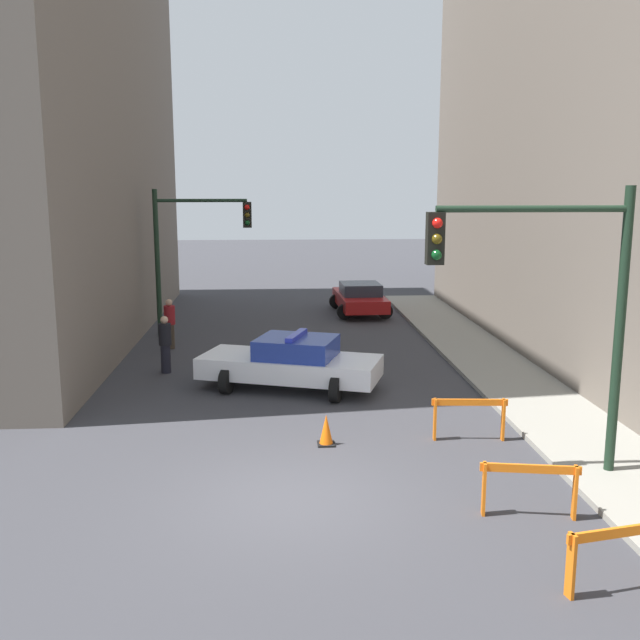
% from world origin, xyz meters
% --- Properties ---
extents(ground_plane, '(120.00, 120.00, 0.00)m').
position_xyz_m(ground_plane, '(0.00, 0.00, 0.00)').
color(ground_plane, '#38383D').
extents(traffic_light_near, '(3.64, 0.35, 5.20)m').
position_xyz_m(traffic_light_near, '(4.73, 0.65, 3.53)').
color(traffic_light_near, black).
rests_on(traffic_light_near, sidewalk_right).
extents(traffic_light_far, '(3.44, 0.35, 5.20)m').
position_xyz_m(traffic_light_far, '(-3.30, 14.00, 3.40)').
color(traffic_light_far, black).
rests_on(traffic_light_far, ground_plane).
extents(police_car, '(5.04, 3.25, 1.52)m').
position_xyz_m(police_car, '(0.16, 6.80, 0.72)').
color(police_car, white).
rests_on(police_car, ground_plane).
extents(parked_car_near, '(2.38, 4.36, 1.31)m').
position_xyz_m(parked_car_near, '(3.31, 17.96, 0.67)').
color(parked_car_near, maroon).
rests_on(parked_car_near, ground_plane).
extents(pedestrian_crossing, '(0.47, 0.47, 1.66)m').
position_xyz_m(pedestrian_crossing, '(-3.42, 8.70, 0.86)').
color(pedestrian_crossing, black).
rests_on(pedestrian_crossing, ground_plane).
extents(pedestrian_corner, '(0.40, 0.40, 1.66)m').
position_xyz_m(pedestrian_corner, '(-3.73, 11.81, 0.86)').
color(pedestrian_corner, '#382D23').
rests_on(pedestrian_corner, ground_plane).
extents(barrier_front, '(1.58, 0.45, 0.90)m').
position_xyz_m(barrier_front, '(4.24, -3.06, 0.62)').
color(barrier_front, orange).
rests_on(barrier_front, ground_plane).
extents(barrier_mid, '(1.59, 0.41, 0.90)m').
position_xyz_m(barrier_mid, '(3.81, -0.90, 0.62)').
color(barrier_mid, orange).
rests_on(barrier_mid, ground_plane).
extents(barrier_back, '(1.60, 0.28, 0.90)m').
position_xyz_m(barrier_back, '(3.80, 2.69, 0.62)').
color(barrier_back, orange).
rests_on(barrier_back, ground_plane).
extents(traffic_cone, '(0.36, 0.36, 0.66)m').
position_xyz_m(traffic_cone, '(0.77, 2.59, 0.32)').
color(traffic_cone, black).
rests_on(traffic_cone, ground_plane).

